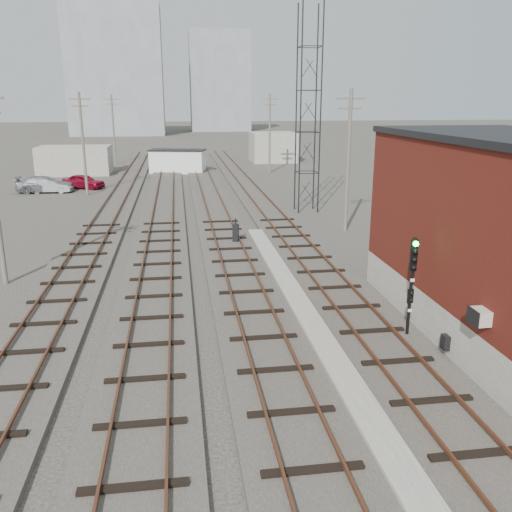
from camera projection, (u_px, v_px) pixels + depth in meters
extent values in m
plane|color=#282621|center=(214.00, 172.00, 65.25)|extent=(320.00, 320.00, 0.00)
cube|color=#332D28|center=(260.00, 201.00, 45.60)|extent=(3.20, 90.00, 0.20)
cube|color=#4C2816|center=(252.00, 199.00, 45.44)|extent=(0.07, 90.00, 0.12)
cube|color=#4C2816|center=(268.00, 198.00, 45.63)|extent=(0.07, 90.00, 0.12)
cube|color=#332D28|center=(213.00, 203.00, 45.05)|extent=(3.20, 90.00, 0.20)
cube|color=#4C2816|center=(204.00, 200.00, 44.89)|extent=(0.07, 90.00, 0.12)
cube|color=#4C2816|center=(221.00, 200.00, 45.09)|extent=(0.07, 90.00, 0.12)
cube|color=#332D28|center=(164.00, 204.00, 44.50)|extent=(3.20, 90.00, 0.20)
cube|color=#4C2816|center=(155.00, 201.00, 44.34)|extent=(0.07, 90.00, 0.12)
cube|color=#4C2816|center=(173.00, 201.00, 44.54)|extent=(0.07, 90.00, 0.12)
cube|color=#332D28|center=(114.00, 205.00, 43.95)|extent=(3.20, 90.00, 0.20)
cube|color=#4C2816|center=(105.00, 203.00, 43.79)|extent=(0.07, 90.00, 0.12)
cube|color=#4C2816|center=(123.00, 202.00, 43.99)|extent=(0.07, 90.00, 0.12)
cube|color=gray|center=(304.00, 314.00, 21.55)|extent=(0.90, 28.00, 0.26)
cube|color=gray|center=(498.00, 308.00, 20.43)|extent=(6.00, 12.00, 1.50)
cube|color=#5C2315|center=(510.00, 218.00, 19.46)|extent=(6.00, 12.00, 5.50)
cube|color=beige|center=(480.00, 317.00, 15.77)|extent=(0.45, 0.62, 0.45)
cube|color=black|center=(445.00, 342.00, 18.17)|extent=(0.20, 0.35, 0.50)
cylinder|color=black|center=(301.00, 112.00, 39.34)|extent=(0.10, 0.10, 15.00)
cylinder|color=black|center=(321.00, 112.00, 39.54)|extent=(0.10, 0.10, 15.00)
cylinder|color=black|center=(296.00, 111.00, 40.76)|extent=(0.10, 0.10, 15.00)
cylinder|color=black|center=(316.00, 111.00, 40.97)|extent=(0.10, 0.10, 15.00)
cylinder|color=#595147|center=(83.00, 145.00, 48.03)|extent=(0.24, 0.24, 9.00)
cube|color=#595147|center=(79.00, 99.00, 46.94)|extent=(1.80, 0.12, 0.12)
cube|color=#595147|center=(80.00, 106.00, 47.11)|extent=(1.40, 0.12, 0.12)
cylinder|color=#595147|center=(114.00, 130.00, 71.80)|extent=(0.24, 0.24, 9.00)
cube|color=#595147|center=(111.00, 99.00, 70.72)|extent=(1.80, 0.12, 0.12)
cube|color=#595147|center=(112.00, 104.00, 70.88)|extent=(1.40, 0.12, 0.12)
cylinder|color=#595147|center=(348.00, 162.00, 34.47)|extent=(0.24, 0.24, 9.00)
cube|color=#595147|center=(351.00, 99.00, 33.38)|extent=(1.80, 0.12, 0.12)
cube|color=#595147|center=(351.00, 109.00, 33.55)|extent=(1.40, 0.12, 0.12)
cylinder|color=#595147|center=(270.00, 134.00, 62.99)|extent=(0.24, 0.24, 9.00)
cube|color=#595147|center=(270.00, 99.00, 61.91)|extent=(1.80, 0.12, 0.12)
cube|color=#595147|center=(270.00, 105.00, 62.08)|extent=(1.40, 0.12, 0.12)
cube|color=gray|center=(116.00, 71.00, 129.94)|extent=(22.00, 14.00, 30.00)
cube|color=gray|center=(219.00, 82.00, 148.32)|extent=(16.00, 12.00, 26.00)
cube|color=gray|center=(75.00, 160.00, 62.62)|extent=(8.00, 5.00, 3.20)
cube|color=gray|center=(273.00, 147.00, 75.44)|extent=(6.00, 6.00, 4.00)
cube|color=gray|center=(407.00, 337.00, 19.59)|extent=(0.40, 0.40, 0.10)
cylinder|color=black|center=(411.00, 290.00, 19.08)|extent=(0.11, 0.11, 3.78)
cube|color=black|center=(414.00, 255.00, 18.71)|extent=(0.25, 0.10, 1.13)
sphere|color=#0CE533|center=(416.00, 244.00, 18.51)|extent=(0.19, 0.19, 0.19)
sphere|color=black|center=(415.00, 252.00, 18.58)|extent=(0.19, 0.19, 0.19)
sphere|color=black|center=(415.00, 260.00, 18.66)|extent=(0.19, 0.19, 0.19)
sphere|color=black|center=(414.00, 268.00, 18.74)|extent=(0.19, 0.19, 0.19)
cube|color=black|center=(410.00, 296.00, 19.13)|extent=(0.21, 0.09, 0.52)
cube|color=white|center=(412.00, 280.00, 18.90)|extent=(0.15, 0.02, 0.11)
cube|color=white|center=(410.00, 310.00, 19.22)|extent=(0.15, 0.02, 0.11)
cube|color=black|center=(236.00, 233.00, 32.21)|extent=(0.43, 0.43, 1.13)
cylinder|color=black|center=(236.00, 221.00, 32.01)|extent=(0.09, 0.09, 0.34)
cube|color=white|center=(178.00, 162.00, 63.86)|extent=(6.71, 4.03, 2.61)
cube|color=black|center=(177.00, 150.00, 63.48)|extent=(6.96, 4.28, 0.13)
imported|color=maroon|center=(84.00, 181.00, 52.61)|extent=(4.43, 3.22, 1.40)
imported|color=#A8ABB0|center=(51.00, 186.00, 50.22)|extent=(3.79, 1.54, 1.22)
imported|color=gray|center=(45.00, 184.00, 50.45)|extent=(5.28, 2.31, 1.51)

